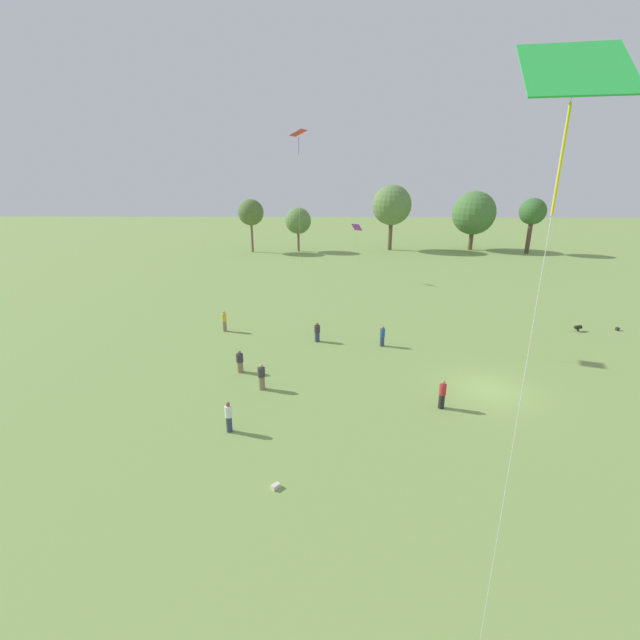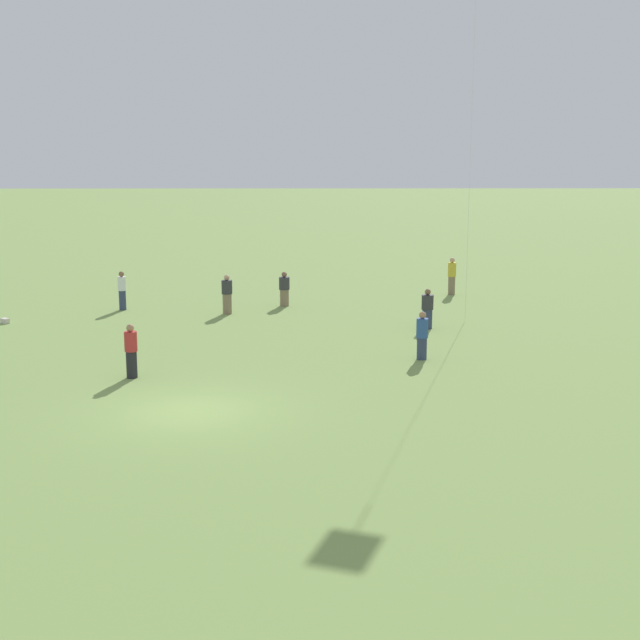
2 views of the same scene
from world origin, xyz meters
name	(u,v)px [view 2 (image 2 of 2)]	position (x,y,z in m)	size (l,w,h in m)	color
ground_plane	(191,411)	(0.00, 0.00, 0.00)	(240.00, 240.00, 0.00)	#7A994C
person_0	(131,351)	(-3.58, -2.31, 0.85)	(0.53, 0.53, 1.72)	#232328
person_2	(452,276)	(-18.99, 10.12, 0.90)	(0.55, 0.55, 1.81)	#847056
person_3	(122,291)	(-15.13, -5.00, 0.86)	(0.51, 0.51, 1.72)	#333D5B
person_4	(227,295)	(-14.17, -0.30, 0.83)	(0.57, 0.57, 1.70)	#847056
person_5	(284,290)	(-16.01, 2.11, 0.75)	(0.62, 0.62, 1.56)	#847056
person_6	(422,336)	(-5.91, 7.08, 0.82)	(0.55, 0.55, 1.66)	#333D5B
person_7	(427,309)	(-11.00, 7.92, 0.77)	(0.66, 0.66, 1.60)	#333D5B
picnic_bag_0	(5,321)	(-12.21, -9.20, 0.10)	(0.41, 0.42, 0.20)	beige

